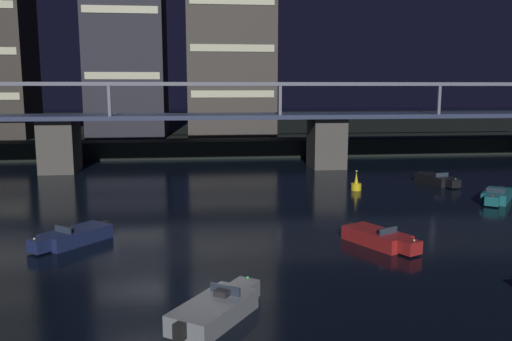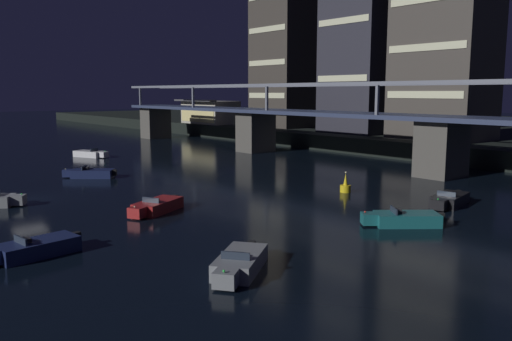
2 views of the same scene
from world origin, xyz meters
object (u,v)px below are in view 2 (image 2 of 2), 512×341
at_px(tower_central, 446,24).
at_px(speedboat_far_center, 91,154).
at_px(speedboat_near_left, 239,263).
at_px(speedboat_far_left, 156,206).
at_px(river_bridge, 332,127).
at_px(tower_west_low, 285,46).
at_px(channel_buoy, 345,187).
at_px(speedboat_near_right, 91,173).
at_px(speedboat_near_center, 34,249).
at_px(speedboat_mid_left, 403,219).
at_px(waterfront_pavilion, 210,112).
at_px(speedboat_far_right, 449,200).

distance_m(tower_central, speedboat_far_center, 48.52).
height_order(speedboat_near_left, speedboat_far_left, same).
bearing_deg(speedboat_far_left, river_bridge, 109.13).
height_order(tower_west_low, channel_buoy, tower_west_low).
relative_size(speedboat_near_right, speedboat_far_center, 0.92).
distance_m(river_bridge, tower_central, 20.67).
xyz_separation_m(river_bridge, speedboat_near_center, (14.97, -38.85, -3.85)).
height_order(tower_central, speedboat_near_center, tower_central).
relative_size(speedboat_near_center, channel_buoy, 2.97).
bearing_deg(tower_central, speedboat_near_right, -105.76).
height_order(river_bridge, speedboat_mid_left, river_bridge).
relative_size(tower_west_low, speedboat_far_center, 5.67).
xyz_separation_m(waterfront_pavilion, channel_buoy, (56.65, -25.26, -3.96)).
xyz_separation_m(speedboat_near_right, speedboat_far_right, (29.22, 15.43, 0.00)).
bearing_deg(speedboat_mid_left, waterfront_pavilion, 155.00).
relative_size(tower_central, speedboat_near_left, 6.32).
bearing_deg(speedboat_mid_left, channel_buoy, 149.62).
distance_m(speedboat_near_left, channel_buoy, 21.24).
xyz_separation_m(tower_central, speedboat_mid_left, (18.52, -34.69, -16.42)).
height_order(tower_central, speedboat_near_right, tower_central).
relative_size(tower_west_low, waterfront_pavilion, 2.28).
height_order(waterfront_pavilion, speedboat_near_right, waterfront_pavilion).
bearing_deg(channel_buoy, speedboat_near_right, -147.14).
distance_m(speedboat_near_right, speedboat_far_right, 33.04).
bearing_deg(speedboat_near_right, speedboat_far_left, -7.59).
bearing_deg(waterfront_pavilion, speedboat_near_left, -33.56).
distance_m(speedboat_near_right, speedboat_far_center, 17.16).
distance_m(speedboat_far_center, channel_buoy, 37.50).
height_order(tower_central, speedboat_far_left, tower_central).
bearing_deg(speedboat_far_center, speedboat_near_right, -22.02).
xyz_separation_m(tower_west_low, speedboat_near_center, (41.55, -55.55, -15.80)).
xyz_separation_m(speedboat_far_left, speedboat_far_center, (-33.28, 8.75, 0.00)).
bearing_deg(speedboat_mid_left, tower_west_low, 144.41).
xyz_separation_m(speedboat_mid_left, channel_buoy, (-9.62, 5.64, 0.06)).
bearing_deg(speedboat_near_right, channel_buoy, 32.86).
distance_m(speedboat_mid_left, speedboat_far_center, 46.47).
bearing_deg(waterfront_pavilion, speedboat_mid_left, -25.00).
relative_size(river_bridge, tower_west_low, 3.25).
distance_m(speedboat_near_center, speedboat_far_left, 10.83).
xyz_separation_m(river_bridge, speedboat_near_left, (23.49, -32.19, -3.85)).
relative_size(speedboat_near_right, speedboat_mid_left, 0.99).
bearing_deg(speedboat_far_center, speedboat_far_right, 11.27).
bearing_deg(speedboat_far_right, waterfront_pavilion, 160.23).
relative_size(speedboat_near_right, speedboat_far_left, 0.93).
bearing_deg(speedboat_far_center, river_bridge, 41.41).
height_order(tower_west_low, speedboat_far_left, tower_west_low).
distance_m(speedboat_mid_left, speedboat_far_left, 16.65).
height_order(speedboat_mid_left, channel_buoy, channel_buoy).
bearing_deg(tower_central, river_bridge, -106.87).
height_order(speedboat_near_right, speedboat_far_left, same).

